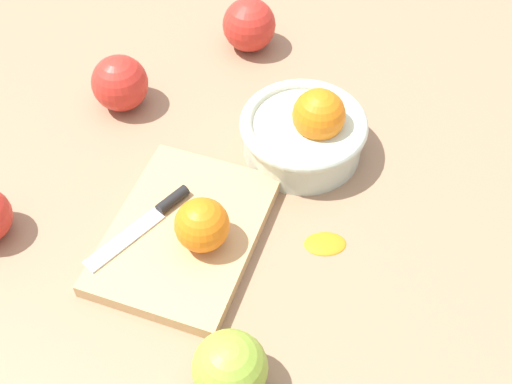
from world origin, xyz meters
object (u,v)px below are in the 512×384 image
bowl (305,131)px  cutting_board (185,233)px  knife (153,216)px  apple_front_left_2 (120,83)px  apple_front_left (249,25)px  apple_back_right (230,368)px  orange_on_board (202,225)px

bowl → cutting_board: size_ratio=0.72×
knife → apple_front_left_2: 0.23m
apple_front_left → apple_back_right: (0.49, 0.27, -0.00)m
apple_front_left → cutting_board: bearing=19.5°
knife → apple_front_left_2: (-0.16, -0.17, 0.02)m
bowl → apple_front_left: size_ratio=2.06×
knife → apple_back_right: bearing=57.2°
cutting_board → apple_back_right: apple_back_right is taller
knife → apple_front_left_2: size_ratio=1.94×
bowl → cutting_board: bearing=-15.3°
bowl → apple_back_right: 0.34m
apple_front_left_2 → cutting_board: bearing=54.8°
bowl → cutting_board: (0.20, -0.06, -0.03)m
knife → apple_front_left: 0.37m
apple_front_left → knife: bearing=13.1°
knife → bowl: bearing=155.3°
orange_on_board → apple_back_right: orange_on_board is taller
apple_front_left → apple_front_left_2: size_ratio=1.02×
cutting_board → orange_on_board: size_ratio=3.64×
bowl → apple_front_left: (-0.15, -0.18, 0.00)m
orange_on_board → apple_front_left: (-0.36, -0.16, -0.01)m
orange_on_board → apple_front_left: 0.39m
apple_front_left → apple_back_right: 0.56m
knife → orange_on_board: bearing=93.1°
orange_on_board → apple_back_right: 0.17m
apple_front_left → apple_back_right: bearing=29.4°
bowl → apple_front_left: 0.24m
cutting_board → orange_on_board: 0.05m
cutting_board → apple_front_left_2: bearing=-125.2°
apple_back_right → apple_front_left: bearing=-150.6°
orange_on_board → apple_back_right: size_ratio=0.83×
bowl → knife: size_ratio=1.09×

